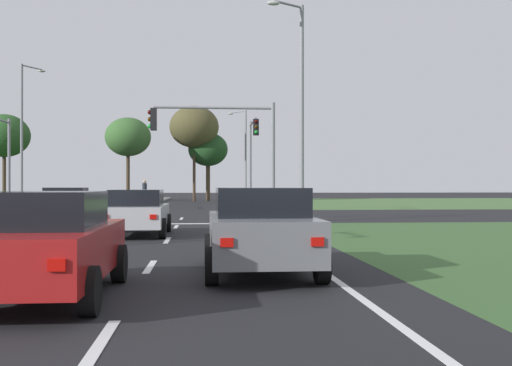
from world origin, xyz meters
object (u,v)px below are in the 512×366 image
object	(u,v)px
car_black_near	(64,201)
pedestrian_at_median	(145,190)
car_red_fourth	(42,244)
traffic_signal_far_right	(252,148)
street_lamp_second	(299,102)
treeline_second	(4,136)
car_grey_third	(260,230)
street_lamp_fourth	(244,150)
treeline_third	(128,137)
treeline_fourth	(194,127)
traffic_signal_far_left	(0,146)
treeline_fifth	(208,150)
street_lamp_third	(23,128)
traffic_signal_near_right	(225,138)
car_silver_second	(137,212)

from	to	relation	value
car_black_near	pedestrian_at_median	bearing A→B (deg)	-14.37
car_red_fourth	traffic_signal_far_right	size ratio (longest dim) A/B	0.75
street_lamp_second	treeline_second	distance (m)	40.43
car_grey_third	street_lamp_fourth	size ratio (longest dim) A/B	0.46
car_grey_third	street_lamp_fourth	bearing A→B (deg)	86.55
treeline_third	treeline_fourth	size ratio (longest dim) A/B	0.85
car_grey_third	traffic_signal_far_left	size ratio (longest dim) A/B	0.74
treeline_fifth	street_lamp_third	bearing A→B (deg)	-129.36
street_lamp_second	traffic_signal_far_left	bearing A→B (deg)	146.12
pedestrian_at_median	street_lamp_fourth	bearing A→B (deg)	-54.72
car_black_near	traffic_signal_near_right	bearing A→B (deg)	-130.90
car_black_near	car_grey_third	world-z (taller)	car_grey_third
treeline_fourth	street_lamp_third	bearing A→B (deg)	-128.22
car_silver_second	treeline_fourth	distance (m)	43.59
pedestrian_at_median	treeline_fifth	world-z (taller)	treeline_fifth
car_grey_third	street_lamp_second	size ratio (longest dim) A/B	0.45
traffic_signal_near_right	treeline_fourth	bearing A→B (deg)	92.92
pedestrian_at_median	treeline_fourth	world-z (taller)	treeline_fourth
street_lamp_fourth	treeline_third	xyz separation A→B (m)	(-11.57, -3.10, 1.04)
street_lamp_fourth	pedestrian_at_median	world-z (taller)	street_lamp_fourth
street_lamp_fourth	treeline_second	size ratio (longest dim) A/B	1.13
car_red_fourth	street_lamp_third	size ratio (longest dim) A/B	0.40
street_lamp_third	treeline_second	bearing A→B (deg)	112.75
treeline_third	treeline_fifth	size ratio (longest dim) A/B	1.16
car_black_near	traffic_signal_far_right	distance (m)	11.79
traffic_signal_far_right	street_lamp_fourth	size ratio (longest dim) A/B	0.61
treeline_second	car_red_fourth	bearing A→B (deg)	-72.20
street_lamp_third	pedestrian_at_median	bearing A→B (deg)	-7.45
car_red_fourth	treeline_fourth	world-z (taller)	treeline_fourth
treeline_third	treeline_fifth	bearing A→B (deg)	23.29
traffic_signal_far_left	pedestrian_at_median	bearing A→B (deg)	46.12
treeline_fifth	car_red_fourth	bearing A→B (deg)	-92.92
traffic_signal_far_left	street_lamp_second	size ratio (longest dim) A/B	0.60
street_lamp_third	treeline_second	distance (m)	13.92
car_silver_second	treeline_third	bearing A→B (deg)	97.21
street_lamp_second	treeline_fourth	size ratio (longest dim) A/B	1.00
street_lamp_third	treeline_fourth	world-z (taller)	street_lamp_third
car_black_near	traffic_signal_far_left	distance (m)	7.06
street_lamp_third	car_silver_second	bearing A→B (deg)	-67.46
traffic_signal_near_right	street_lamp_third	distance (m)	25.42
traffic_signal_far_right	treeline_third	xyz separation A→B (m)	(-10.36, 22.95, 2.35)
treeline_fourth	car_grey_third	bearing A→B (deg)	-87.82
traffic_signal_near_right	street_lamp_fourth	xyz separation A→B (m)	(3.30, 37.56, 1.60)
traffic_signal_far_right	treeline_fifth	distance (m)	26.48
treeline_fourth	car_black_near	bearing A→B (deg)	-102.61
traffic_signal_near_right	treeline_fourth	size ratio (longest dim) A/B	0.57
traffic_signal_near_right	street_lamp_second	distance (m)	3.76
car_silver_second	street_lamp_fourth	size ratio (longest dim) A/B	0.47
car_grey_third	treeline_second	world-z (taller)	treeline_second
street_lamp_third	traffic_signal_far_right	bearing A→B (deg)	-29.55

